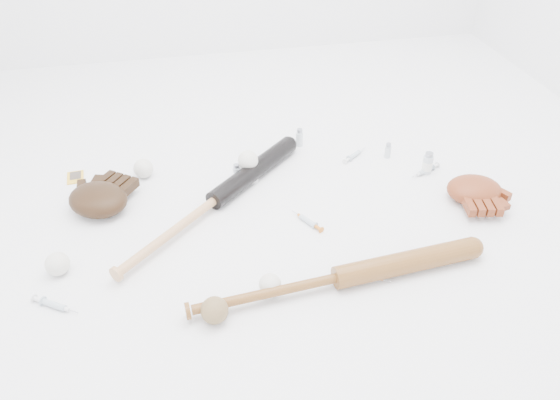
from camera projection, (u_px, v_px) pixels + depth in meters
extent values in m
plane|color=white|center=(278.00, 218.00, 1.86)|extent=(3.00, 3.00, 0.00)
cube|color=gold|center=(75.00, 177.00, 2.05)|extent=(0.07, 0.09, 0.00)
cube|color=white|center=(249.00, 173.00, 2.04)|extent=(0.09, 0.09, 0.04)
sphere|color=silver|center=(248.00, 160.00, 2.01)|extent=(0.07, 0.07, 0.07)
sphere|color=silver|center=(57.00, 264.00, 1.63)|extent=(0.07, 0.07, 0.07)
sphere|color=silver|center=(143.00, 168.00, 2.04)|extent=(0.07, 0.07, 0.07)
sphere|color=silver|center=(270.00, 284.00, 1.57)|extent=(0.07, 0.07, 0.07)
sphere|color=brown|center=(214.00, 310.00, 1.48)|extent=(0.08, 0.08, 0.08)
cylinder|color=silver|center=(299.00, 137.00, 2.22)|extent=(0.03, 0.03, 0.08)
cylinder|color=silver|center=(388.00, 150.00, 2.15)|extent=(0.02, 0.02, 0.06)
cylinder|color=silver|center=(237.00, 172.00, 2.02)|extent=(0.03, 0.03, 0.07)
cylinder|color=silver|center=(428.00, 163.00, 2.06)|extent=(0.04, 0.04, 0.09)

